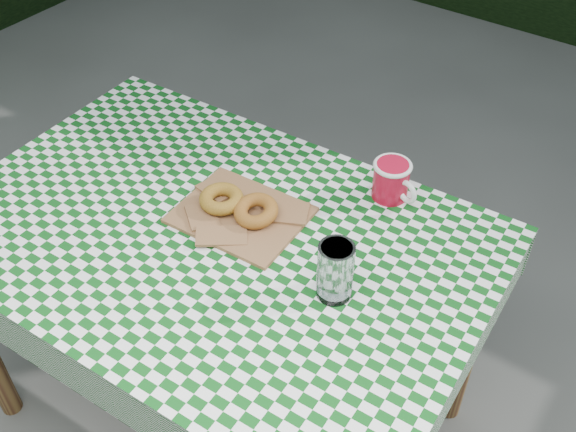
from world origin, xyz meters
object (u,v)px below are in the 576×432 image
at_px(drinking_glass, 335,271).
at_px(coffee_mug, 391,180).
at_px(paper_bag, 241,214).
at_px(table, 222,333).

bearing_deg(drinking_glass, coffee_mug, 99.73).
bearing_deg(paper_bag, table, -103.51).
relative_size(coffee_mug, drinking_glass, 1.28).
distance_m(table, coffee_mug, 0.63).
bearing_deg(coffee_mug, paper_bag, -114.72).
bearing_deg(drinking_glass, paper_bag, 166.17).
xyz_separation_m(coffee_mug, drinking_glass, (0.06, -0.35, 0.02)).
height_order(paper_bag, coffee_mug, coffee_mug).
height_order(table, coffee_mug, coffee_mug).
relative_size(paper_bag, coffee_mug, 1.69).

